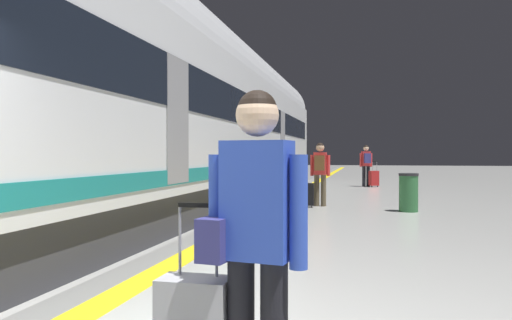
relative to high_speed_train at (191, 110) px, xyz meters
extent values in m
cube|color=yellow|center=(2.05, 0.33, -2.50)|extent=(0.36, 80.00, 0.01)
cube|color=slate|center=(1.75, 0.33, -2.50)|extent=(0.56, 80.00, 0.01)
cube|color=#38383D|center=(0.00, -0.50, -2.15)|extent=(2.67, 26.11, 0.70)
cube|color=silver|center=(0.00, -0.50, -0.35)|extent=(2.90, 27.20, 2.90)
cylinder|color=silver|center=(0.00, -0.50, 1.05)|extent=(2.84, 26.66, 2.84)
cube|color=black|center=(0.00, -0.50, 0.00)|extent=(2.93, 25.57, 0.80)
cube|color=#197F7F|center=(0.00, -0.50, -1.50)|extent=(2.94, 26.66, 0.24)
cone|color=silver|center=(0.00, 14.40, -0.60)|extent=(2.75, 2.60, 2.75)
cube|color=gray|center=(1.46, -4.58, -0.60)|extent=(0.02, 0.90, 2.00)
cube|color=gray|center=(1.46, 5.62, -0.60)|extent=(0.02, 0.90, 2.00)
cube|color=blue|center=(3.86, -9.60, -1.37)|extent=(0.36, 0.25, 0.60)
cylinder|color=blue|center=(4.07, -9.64, -1.42)|extent=(0.09, 0.09, 0.56)
cylinder|color=blue|center=(3.64, -9.58, -1.42)|extent=(0.09, 0.09, 0.56)
sphere|color=beige|center=(3.86, -9.60, -0.94)|extent=(0.22, 0.22, 0.22)
sphere|color=black|center=(3.86, -9.60, -0.92)|extent=(0.20, 0.20, 0.20)
cube|color=navy|center=(3.66, -9.60, -1.57)|extent=(0.18, 0.30, 0.22)
cylinder|color=gray|center=(3.62, -9.50, -1.60)|extent=(0.02, 0.02, 0.38)
cylinder|color=gray|center=(3.41, -9.49, -1.60)|extent=(0.02, 0.02, 0.38)
cube|color=black|center=(3.51, -9.50, -1.41)|extent=(0.22, 0.03, 0.02)
cylinder|color=brown|center=(3.14, 0.99, -2.09)|extent=(0.14, 0.14, 0.82)
cylinder|color=brown|center=(3.31, 0.98, -2.09)|extent=(0.14, 0.14, 0.82)
cube|color=red|center=(3.22, 0.98, -1.38)|extent=(0.34, 0.20, 0.59)
cylinder|color=red|center=(3.01, 1.00, -1.43)|extent=(0.09, 0.09, 0.55)
cylinder|color=red|center=(3.44, 0.99, -1.43)|extent=(0.09, 0.09, 0.55)
sphere|color=tan|center=(3.22, 0.98, -0.96)|extent=(0.22, 0.22, 0.22)
sphere|color=black|center=(3.22, 0.98, -0.94)|extent=(0.20, 0.20, 0.20)
cube|color=brown|center=(3.22, 0.84, -1.36)|extent=(0.26, 0.14, 0.39)
cube|color=black|center=(2.90, 0.64, -2.16)|extent=(0.38, 0.22, 0.56)
cube|color=black|center=(2.90, 0.76, -2.23)|extent=(0.31, 0.02, 0.31)
cylinder|color=black|center=(2.76, 0.57, -2.47)|extent=(0.02, 0.06, 0.06)
cylinder|color=black|center=(3.05, 0.57, -2.47)|extent=(0.02, 0.06, 0.06)
cylinder|color=black|center=(4.32, 9.27, -2.07)|extent=(0.14, 0.14, 0.87)
cylinder|color=black|center=(4.49, 9.34, -2.07)|extent=(0.14, 0.14, 0.87)
cube|color=red|center=(4.40, 9.31, -1.33)|extent=(0.40, 0.32, 0.62)
cylinder|color=red|center=(4.19, 9.24, -1.38)|extent=(0.09, 0.09, 0.58)
cylinder|color=red|center=(4.61, 9.40, -1.38)|extent=(0.09, 0.09, 0.58)
sphere|color=beige|center=(4.40, 9.31, -0.88)|extent=(0.23, 0.23, 0.23)
sphere|color=black|center=(4.40, 9.31, -0.86)|extent=(0.21, 0.21, 0.21)
cube|color=navy|center=(4.46, 9.16, -1.31)|extent=(0.30, 0.23, 0.41)
cube|color=#A51E1E|center=(4.72, 9.10, -2.14)|extent=(0.44, 0.39, 0.61)
cube|color=#A51E1E|center=(4.66, 9.20, -2.21)|extent=(0.27, 0.19, 0.34)
cylinder|color=black|center=(4.64, 8.97, -2.47)|extent=(0.05, 0.06, 0.06)
cylinder|color=black|center=(4.88, 9.12, -2.47)|extent=(0.05, 0.06, 0.06)
cylinder|color=gray|center=(4.67, 9.00, -1.64)|extent=(0.02, 0.02, 0.38)
cylinder|color=gray|center=(4.84, 9.11, -1.64)|extent=(0.02, 0.02, 0.38)
cube|color=black|center=(4.75, 9.05, -1.45)|extent=(0.20, 0.14, 0.02)
cylinder|color=#2D6638|center=(5.38, 0.20, -2.08)|extent=(0.44, 0.44, 0.85)
cylinder|color=#262628|center=(5.38, 0.20, -1.62)|extent=(0.46, 0.46, 0.06)
camera|label=1|loc=(4.39, -12.02, -1.14)|focal=34.74mm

